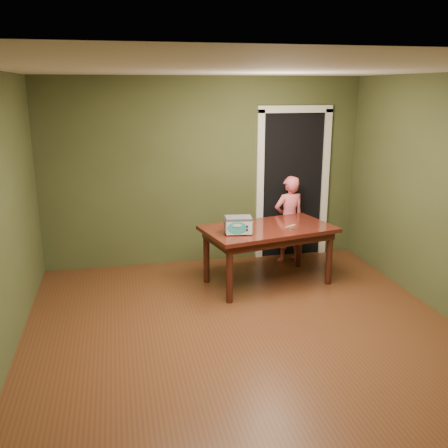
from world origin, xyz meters
The scene contains 8 objects.
floor centered at (0.00, 0.00, 0.00)m, with size 5.00×5.00×0.00m, color #562E18.
room_shell centered at (0.00, 0.00, 1.71)m, with size 4.52×5.02×2.61m.
doorway centered at (1.30, 2.78, 1.06)m, with size 1.10×0.66×2.25m.
dining_table centered at (0.62, 1.45, 0.65)m, with size 1.75×1.22×0.75m.
toy_oven centered at (0.18, 1.25, 0.86)m, with size 0.36×0.26×0.21m.
baking_pan centered at (0.86, 1.30, 0.76)m, with size 0.10×0.10×0.02m.
spatula centered at (0.90, 1.42, 0.75)m, with size 0.18×0.03×0.01m, color #D9B85E.
child centered at (1.16, 2.20, 0.63)m, with size 0.46×0.30×1.25m, color #F0636E.
Camera 1 is at (-1.20, -4.32, 2.45)m, focal length 40.00 mm.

